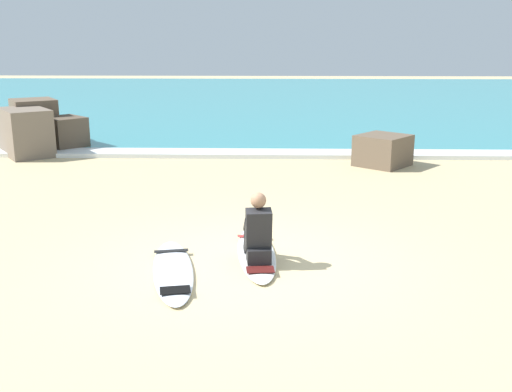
{
  "coord_description": "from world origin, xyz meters",
  "views": [
    {
      "loc": [
        0.3,
        -7.8,
        3.02
      ],
      "look_at": [
        0.04,
        1.55,
        0.55
      ],
      "focal_mm": 42.75,
      "sensor_mm": 36.0,
      "label": 1
    }
  ],
  "objects_px": {
    "surfboard_main": "(256,253)",
    "shoreline_rock": "(383,150)",
    "surfer_seated": "(258,234)",
    "surfboard_spare_near": "(173,270)"
  },
  "relations": [
    {
      "from": "surfer_seated",
      "to": "shoreline_rock",
      "type": "bearing_deg",
      "value": 66.88
    },
    {
      "from": "surfboard_main",
      "to": "surfer_seated",
      "type": "distance_m",
      "value": 0.54
    },
    {
      "from": "surfboard_spare_near",
      "to": "surfboard_main",
      "type": "bearing_deg",
      "value": 32.97
    },
    {
      "from": "shoreline_rock",
      "to": "surfer_seated",
      "type": "bearing_deg",
      "value": -113.12
    },
    {
      "from": "surfboard_spare_near",
      "to": "shoreline_rock",
      "type": "relative_size",
      "value": 2.18
    },
    {
      "from": "shoreline_rock",
      "to": "surfboard_spare_near",
      "type": "bearing_deg",
      "value": -119.51
    },
    {
      "from": "surfboard_main",
      "to": "shoreline_rock",
      "type": "relative_size",
      "value": 2.17
    },
    {
      "from": "surfer_seated",
      "to": "surfboard_main",
      "type": "bearing_deg",
      "value": 95.2
    },
    {
      "from": "surfer_seated",
      "to": "shoreline_rock",
      "type": "distance_m",
      "value": 7.17
    },
    {
      "from": "surfer_seated",
      "to": "surfboard_spare_near",
      "type": "bearing_deg",
      "value": -162.93
    }
  ]
}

